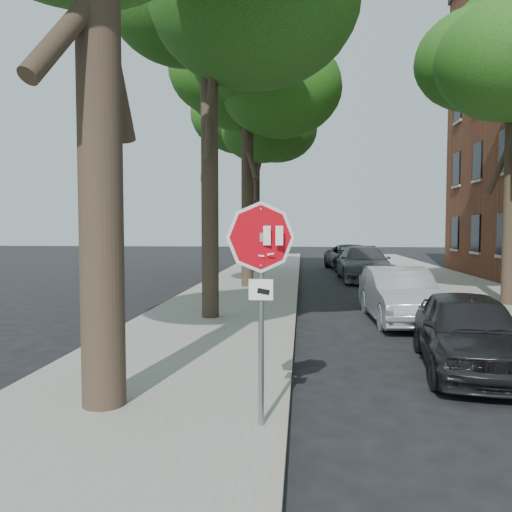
{
  "coord_description": "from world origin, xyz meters",
  "views": [
    {
      "loc": [
        -0.23,
        -5.69,
        2.42
      ],
      "look_at": [
        -0.85,
        0.95,
        2.05
      ],
      "focal_mm": 35.0,
      "sensor_mm": 36.0,
      "label": 1
    }
  ],
  "objects_px": {
    "tree_mid_b": "(247,86)",
    "car_a": "(469,331)",
    "car_d": "(351,257)",
    "tree_far": "(256,138)",
    "car_b": "(399,295)",
    "tree_mid_a": "(209,24)",
    "car_c": "(364,264)",
    "stop_sign": "(261,270)",
    "tree_right": "(512,68)"
  },
  "relations": [
    {
      "from": "tree_far",
      "to": "car_b",
      "type": "bearing_deg",
      "value": -70.0
    },
    {
      "from": "stop_sign",
      "to": "tree_mid_a",
      "type": "height_order",
      "value": "tree_mid_a"
    },
    {
      "from": "tree_mid_b",
      "to": "car_c",
      "type": "relative_size",
      "value": 1.89
    },
    {
      "from": "stop_sign",
      "to": "car_d",
      "type": "relative_size",
      "value": 0.49
    },
    {
      "from": "stop_sign",
      "to": "tree_mid_a",
      "type": "distance_m",
      "value": 9.31
    },
    {
      "from": "tree_mid_a",
      "to": "car_c",
      "type": "relative_size",
      "value": 1.79
    },
    {
      "from": "stop_sign",
      "to": "tree_mid_b",
      "type": "height_order",
      "value": "tree_mid_b"
    },
    {
      "from": "tree_right",
      "to": "car_c",
      "type": "relative_size",
      "value": 1.7
    },
    {
      "from": "car_c",
      "to": "car_d",
      "type": "bearing_deg",
      "value": 89.18
    },
    {
      "from": "car_c",
      "to": "car_d",
      "type": "distance_m",
      "value": 5.72
    },
    {
      "from": "tree_mid_a",
      "to": "car_d",
      "type": "distance_m",
      "value": 18.33
    },
    {
      "from": "car_d",
      "to": "tree_mid_b",
      "type": "bearing_deg",
      "value": -125.22
    },
    {
      "from": "tree_mid_b",
      "to": "car_a",
      "type": "bearing_deg",
      "value": -65.69
    },
    {
      "from": "tree_mid_a",
      "to": "car_b",
      "type": "height_order",
      "value": "tree_mid_a"
    },
    {
      "from": "tree_mid_b",
      "to": "car_c",
      "type": "distance_m",
      "value": 9.43
    },
    {
      "from": "car_a",
      "to": "car_c",
      "type": "relative_size",
      "value": 0.72
    },
    {
      "from": "car_a",
      "to": "car_b",
      "type": "relative_size",
      "value": 0.93
    },
    {
      "from": "car_a",
      "to": "stop_sign",
      "type": "bearing_deg",
      "value": -130.37
    },
    {
      "from": "tree_mid_a",
      "to": "car_d",
      "type": "relative_size",
      "value": 1.84
    },
    {
      "from": "tree_far",
      "to": "tree_right",
      "type": "height_order",
      "value": "same"
    },
    {
      "from": "car_c",
      "to": "car_d",
      "type": "xyz_separation_m",
      "value": [
        0.0,
        5.72,
        -0.05
      ]
    },
    {
      "from": "tree_right",
      "to": "tree_mid_b",
      "type": "bearing_deg",
      "value": 154.48
    },
    {
      "from": "car_a",
      "to": "car_d",
      "type": "bearing_deg",
      "value": 97.13
    },
    {
      "from": "tree_right",
      "to": "car_d",
      "type": "height_order",
      "value": "tree_right"
    },
    {
      "from": "tree_mid_a",
      "to": "tree_right",
      "type": "relative_size",
      "value": 1.06
    },
    {
      "from": "tree_far",
      "to": "car_b",
      "type": "relative_size",
      "value": 2.2
    },
    {
      "from": "stop_sign",
      "to": "tree_mid_b",
      "type": "xyz_separation_m",
      "value": [
        -1.72,
        14.15,
        6.05
      ]
    },
    {
      "from": "stop_sign",
      "to": "car_c",
      "type": "distance_m",
      "value": 17.94
    },
    {
      "from": "tree_right",
      "to": "car_a",
      "type": "distance_m",
      "value": 10.24
    },
    {
      "from": "tree_mid_a",
      "to": "tree_right",
      "type": "distance_m",
      "value": 9.12
    },
    {
      "from": "tree_mid_b",
      "to": "car_d",
      "type": "distance_m",
      "value": 12.72
    },
    {
      "from": "tree_far",
      "to": "car_c",
      "type": "xyz_separation_m",
      "value": [
        5.32,
        -3.54,
        -6.42
      ]
    },
    {
      "from": "tree_mid_b",
      "to": "tree_far",
      "type": "bearing_deg",
      "value": 92.44
    },
    {
      "from": "car_b",
      "to": "car_d",
      "type": "bearing_deg",
      "value": 86.83
    },
    {
      "from": "car_a",
      "to": "car_c",
      "type": "xyz_separation_m",
      "value": [
        0.0,
        14.57,
        0.13
      ]
    },
    {
      "from": "car_b",
      "to": "tree_mid_a",
      "type": "bearing_deg",
      "value": -178.8
    },
    {
      "from": "tree_mid_a",
      "to": "car_a",
      "type": "height_order",
      "value": "tree_mid_a"
    },
    {
      "from": "stop_sign",
      "to": "car_c",
      "type": "height_order",
      "value": "stop_sign"
    },
    {
      "from": "stop_sign",
      "to": "tree_right",
      "type": "distance_m",
      "value": 13.23
    },
    {
      "from": "car_c",
      "to": "tree_mid_b",
      "type": "bearing_deg",
      "value": -146.37
    },
    {
      "from": "stop_sign",
      "to": "tree_far",
      "type": "xyz_separation_m",
      "value": [
        -2.02,
        21.14,
        5.26
      ]
    },
    {
      "from": "tree_mid_b",
      "to": "car_a",
      "type": "height_order",
      "value": "tree_mid_b"
    },
    {
      "from": "stop_sign",
      "to": "tree_right",
      "type": "relative_size",
      "value": 0.28
    },
    {
      "from": "car_d",
      "to": "stop_sign",
      "type": "bearing_deg",
      "value": -104.55
    },
    {
      "from": "car_b",
      "to": "car_c",
      "type": "xyz_separation_m",
      "value": [
        0.33,
        10.18,
        0.1
      ]
    },
    {
      "from": "tree_mid_b",
      "to": "tree_mid_a",
      "type": "bearing_deg",
      "value": -91.63
    },
    {
      "from": "stop_sign",
      "to": "tree_mid_b",
      "type": "distance_m",
      "value": 15.48
    },
    {
      "from": "car_a",
      "to": "car_d",
      "type": "relative_size",
      "value": 0.74
    },
    {
      "from": "car_d",
      "to": "car_a",
      "type": "bearing_deg",
      "value": -96.49
    },
    {
      "from": "tree_right",
      "to": "car_b",
      "type": "distance_m",
      "value": 7.97
    }
  ]
}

